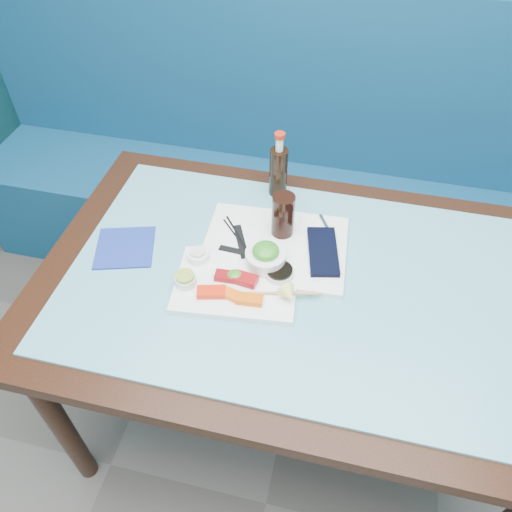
% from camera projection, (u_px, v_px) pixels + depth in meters
% --- Properties ---
extents(booth_bench, '(3.00, 0.56, 1.17)m').
position_uv_depth(booth_bench, '(326.00, 194.00, 2.16)').
color(booth_bench, navy).
rests_on(booth_bench, ground).
extents(dining_table, '(1.40, 0.90, 0.75)m').
position_uv_depth(dining_table, '(295.00, 301.00, 1.39)').
color(dining_table, black).
rests_on(dining_table, ground).
extents(glass_top, '(1.22, 0.76, 0.01)m').
position_uv_depth(glass_top, '(297.00, 280.00, 1.33)').
color(glass_top, '#5BA4B6').
rests_on(glass_top, dining_table).
extents(sashimi_plate, '(0.34, 0.26, 0.02)m').
position_uv_depth(sashimi_plate, '(236.00, 284.00, 1.30)').
color(sashimi_plate, white).
rests_on(sashimi_plate, glass_top).
extents(salmon_left, '(0.08, 0.05, 0.02)m').
position_uv_depth(salmon_left, '(211.00, 292.00, 1.26)').
color(salmon_left, red).
rests_on(salmon_left, sashimi_plate).
extents(salmon_mid, '(0.07, 0.04, 0.02)m').
position_uv_depth(salmon_mid, '(231.00, 294.00, 1.26)').
color(salmon_mid, '#FB5B0A').
rests_on(salmon_mid, sashimi_plate).
extents(salmon_right, '(0.07, 0.04, 0.02)m').
position_uv_depth(salmon_right, '(249.00, 299.00, 1.25)').
color(salmon_right, '#E35609').
rests_on(salmon_right, sashimi_plate).
extents(tuna_left, '(0.06, 0.04, 0.02)m').
position_uv_depth(tuna_left, '(225.00, 276.00, 1.30)').
color(tuna_left, maroon).
rests_on(tuna_left, sashimi_plate).
extents(tuna_right, '(0.07, 0.04, 0.02)m').
position_uv_depth(tuna_right, '(246.00, 280.00, 1.29)').
color(tuna_right, maroon).
rests_on(tuna_right, sashimi_plate).
extents(seaweed_garnish, '(0.04, 0.04, 0.02)m').
position_uv_depth(seaweed_garnish, '(235.00, 276.00, 1.30)').
color(seaweed_garnish, '#347D1C').
rests_on(seaweed_garnish, sashimi_plate).
extents(ramekin_wasabi, '(0.07, 0.07, 0.02)m').
position_uv_depth(ramekin_wasabi, '(186.00, 280.00, 1.29)').
color(ramekin_wasabi, silver).
rests_on(ramekin_wasabi, sashimi_plate).
extents(wasabi_fill, '(0.06, 0.06, 0.01)m').
position_uv_depth(wasabi_fill, '(185.00, 276.00, 1.27)').
color(wasabi_fill, '#91AD37').
rests_on(wasabi_fill, ramekin_wasabi).
extents(ramekin_ginger, '(0.07, 0.07, 0.02)m').
position_uv_depth(ramekin_ginger, '(198.00, 256.00, 1.35)').
color(ramekin_ginger, white).
rests_on(ramekin_ginger, sashimi_plate).
extents(ginger_fill, '(0.05, 0.05, 0.01)m').
position_uv_depth(ginger_fill, '(198.00, 252.00, 1.33)').
color(ginger_fill, beige).
rests_on(ginger_fill, ramekin_ginger).
extents(soy_dish, '(0.09, 0.09, 0.02)m').
position_uv_depth(soy_dish, '(279.00, 273.00, 1.31)').
color(soy_dish, silver).
rests_on(soy_dish, sashimi_plate).
extents(soy_fill, '(0.08, 0.08, 0.01)m').
position_uv_depth(soy_fill, '(279.00, 270.00, 1.30)').
color(soy_fill, black).
rests_on(soy_fill, soy_dish).
extents(lemon_wedge, '(0.06, 0.06, 0.05)m').
position_uv_depth(lemon_wedge, '(289.00, 295.00, 1.24)').
color(lemon_wedge, '#ECE86F').
rests_on(lemon_wedge, sashimi_plate).
extents(chopstick_sleeve, '(0.12, 0.03, 0.00)m').
position_uv_depth(chopstick_sleeve, '(240.00, 252.00, 1.37)').
color(chopstick_sleeve, black).
rests_on(chopstick_sleeve, sashimi_plate).
extents(wooden_chopstick_a, '(0.19, 0.06, 0.01)m').
position_uv_depth(wooden_chopstick_a, '(276.00, 293.00, 1.27)').
color(wooden_chopstick_a, tan).
rests_on(wooden_chopstick_a, sashimi_plate).
extents(wooden_chopstick_b, '(0.21, 0.05, 0.01)m').
position_uv_depth(wooden_chopstick_b, '(280.00, 293.00, 1.27)').
color(wooden_chopstick_b, tan).
rests_on(wooden_chopstick_b, sashimi_plate).
extents(serving_tray, '(0.41, 0.32, 0.01)m').
position_uv_depth(serving_tray, '(275.00, 247.00, 1.40)').
color(serving_tray, white).
rests_on(serving_tray, glass_top).
extents(paper_placemat, '(0.34, 0.28, 0.00)m').
position_uv_depth(paper_placemat, '(275.00, 245.00, 1.39)').
color(paper_placemat, white).
rests_on(paper_placemat, serving_tray).
extents(seaweed_bowl, '(0.13, 0.13, 0.04)m').
position_uv_depth(seaweed_bowl, '(266.00, 258.00, 1.33)').
color(seaweed_bowl, white).
rests_on(seaweed_bowl, serving_tray).
extents(seaweed_salad, '(0.09, 0.09, 0.04)m').
position_uv_depth(seaweed_salad, '(266.00, 251.00, 1.31)').
color(seaweed_salad, '#2E861E').
rests_on(seaweed_salad, seaweed_bowl).
extents(cola_glass, '(0.08, 0.08, 0.13)m').
position_uv_depth(cola_glass, '(283.00, 215.00, 1.38)').
color(cola_glass, black).
rests_on(cola_glass, serving_tray).
extents(navy_pouch, '(0.11, 0.19, 0.01)m').
position_uv_depth(navy_pouch, '(323.00, 251.00, 1.37)').
color(navy_pouch, black).
rests_on(navy_pouch, serving_tray).
extents(fork, '(0.05, 0.09, 0.01)m').
position_uv_depth(fork, '(326.00, 226.00, 1.44)').
color(fork, silver).
rests_on(fork, serving_tray).
extents(black_chopstick_a, '(0.14, 0.15, 0.01)m').
position_uv_depth(black_chopstick_a, '(240.00, 241.00, 1.40)').
color(black_chopstick_a, black).
rests_on(black_chopstick_a, serving_tray).
extents(black_chopstick_b, '(0.14, 0.18, 0.01)m').
position_uv_depth(black_chopstick_b, '(242.00, 241.00, 1.40)').
color(black_chopstick_b, black).
rests_on(black_chopstick_b, serving_tray).
extents(tray_sleeve, '(0.08, 0.13, 0.00)m').
position_uv_depth(tray_sleeve, '(241.00, 241.00, 1.40)').
color(tray_sleeve, black).
rests_on(tray_sleeve, serving_tray).
extents(cola_bottle_body, '(0.06, 0.06, 0.16)m').
position_uv_depth(cola_bottle_body, '(278.00, 172.00, 1.52)').
color(cola_bottle_body, black).
rests_on(cola_bottle_body, glass_top).
extents(cola_bottle_neck, '(0.03, 0.03, 0.04)m').
position_uv_depth(cola_bottle_neck, '(279.00, 144.00, 1.44)').
color(cola_bottle_neck, white).
rests_on(cola_bottle_neck, cola_bottle_body).
extents(cola_bottle_cap, '(0.04, 0.04, 0.01)m').
position_uv_depth(cola_bottle_cap, '(280.00, 135.00, 1.42)').
color(cola_bottle_cap, red).
rests_on(cola_bottle_cap, cola_bottle_neck).
extents(blue_napkin, '(0.20, 0.20, 0.01)m').
position_uv_depth(blue_napkin, '(125.00, 247.00, 1.40)').
color(blue_napkin, navy).
rests_on(blue_napkin, glass_top).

